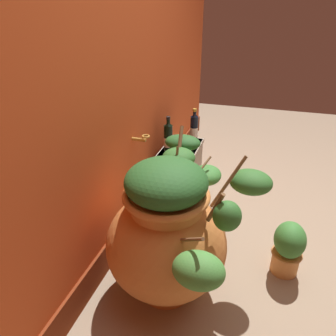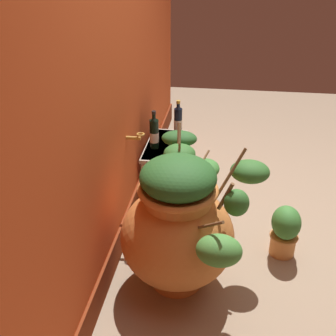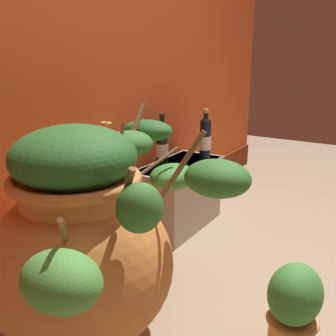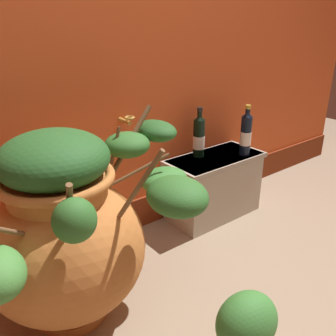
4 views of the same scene
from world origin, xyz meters
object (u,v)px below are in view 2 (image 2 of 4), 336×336
Objects in this scene: terracotta_urn at (180,224)px; potted_shrub at (285,229)px; wine_bottle_middle at (154,132)px; wine_bottle_left at (178,121)px.

terracotta_urn is 2.78× the size of potted_shrub.
terracotta_urn is 0.78m from potted_shrub.
wine_bottle_middle is 1.24m from potted_shrub.
terracotta_urn reaches higher than potted_shrub.
potted_shrub is (-0.67, -0.99, -0.35)m from wine_bottle_middle.
wine_bottle_middle reaches higher than potted_shrub.
terracotta_urn is at bearing -162.13° from wine_bottle_middle.
potted_shrub is (-0.92, -0.83, -0.36)m from wine_bottle_left.
wine_bottle_left is 1.29m from potted_shrub.
wine_bottle_left is 0.30m from wine_bottle_middle.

